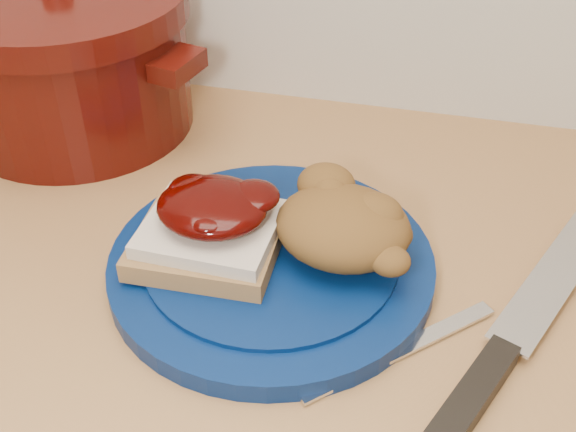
% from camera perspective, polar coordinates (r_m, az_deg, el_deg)
% --- Properties ---
extents(plate, '(0.30, 0.30, 0.02)m').
position_cam_1_polar(plate, '(0.63, -1.32, -3.86)').
color(plate, '#051B4B').
rests_on(plate, wood_countertop).
extents(sandwich, '(0.12, 0.11, 0.06)m').
position_cam_1_polar(sandwich, '(0.61, -6.20, -0.81)').
color(sandwich, olive).
rests_on(sandwich, plate).
extents(stuffing_mound, '(0.12, 0.11, 0.06)m').
position_cam_1_polar(stuffing_mound, '(0.61, 4.37, -0.87)').
color(stuffing_mound, brown).
rests_on(stuffing_mound, plate).
extents(chef_knife, '(0.16, 0.31, 0.02)m').
position_cam_1_polar(chef_knife, '(0.57, 16.09, -11.07)').
color(chef_knife, black).
rests_on(chef_knife, wood_countertop).
extents(butter_knife, '(0.14, 0.14, 0.00)m').
position_cam_1_polar(butter_knife, '(0.58, 8.85, -10.41)').
color(butter_knife, silver).
rests_on(butter_knife, wood_countertop).
extents(dutch_oven, '(0.33, 0.32, 0.17)m').
position_cam_1_polar(dutch_oven, '(0.84, -16.86, 11.77)').
color(dutch_oven, '#3C0A06').
rests_on(dutch_oven, wood_countertop).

